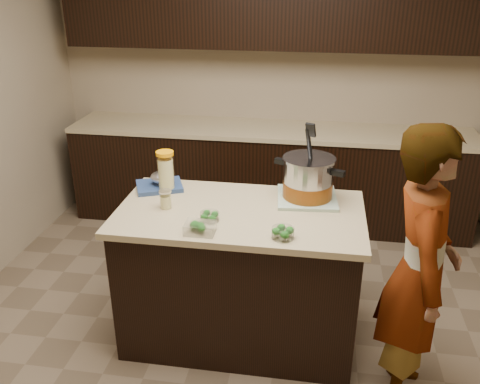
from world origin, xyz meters
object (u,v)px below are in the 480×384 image
object	(u,v)px
person	(419,273)
island	(240,275)
stock_pot	(308,180)
lemonade_pitcher	(166,174)

from	to	relation	value
person	island	bearing A→B (deg)	74.01
stock_pot	lemonade_pitcher	bearing A→B (deg)	-155.92
person	stock_pot	bearing A→B (deg)	49.67
person	lemonade_pitcher	bearing A→B (deg)	73.50
stock_pot	person	size ratio (longest dim) A/B	0.29
stock_pot	lemonade_pitcher	xyz separation A→B (m)	(-0.89, -0.03, -0.00)
island	lemonade_pitcher	distance (m)	0.79
stock_pot	person	bearing A→B (deg)	-21.85
island	stock_pot	world-z (taller)	stock_pot
lemonade_pitcher	stock_pot	bearing A→B (deg)	1.82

